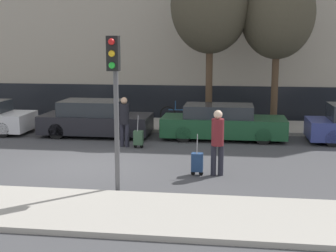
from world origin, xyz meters
TOP-DOWN VIEW (x-y plane):
  - ground_plane at (0.00, 0.00)m, footprint 80.00×80.00m
  - sidewalk_near at (0.00, -3.75)m, footprint 28.00×2.50m
  - sidewalk_far at (0.00, 7.00)m, footprint 28.00×3.00m
  - parked_car_1 at (-1.04, 4.53)m, footprint 4.26×1.86m
  - parked_car_2 at (3.93, 4.55)m, footprint 4.66×1.72m
  - pedestrian_left at (0.55, 2.76)m, footprint 0.34×0.34m
  - trolley_left at (1.08, 2.60)m, footprint 0.34×0.29m
  - pedestrian_right at (3.91, -0.44)m, footprint 0.35×0.34m
  - trolley_right at (3.36, -0.51)m, footprint 0.34×0.29m
  - traffic_light at (1.54, -2.36)m, footprint 0.28×0.47m
  - parked_bicycle at (1.98, 7.39)m, footprint 1.77×0.06m
  - bare_tree_near_crossing at (3.32, 6.27)m, footprint 3.18×3.18m
  - bare_tree_down_street at (5.99, 6.48)m, footprint 2.96×2.96m

SIDE VIEW (x-z plane):
  - ground_plane at x=0.00m, z-range 0.00..0.00m
  - sidewalk_near at x=0.00m, z-range 0.00..0.12m
  - sidewalk_far at x=0.00m, z-range 0.00..0.12m
  - trolley_left at x=1.08m, z-range -0.21..0.94m
  - trolley_right at x=3.36m, z-range -0.21..0.96m
  - parked_bicycle at x=1.98m, z-range 0.01..0.97m
  - parked_car_2 at x=3.93m, z-range -0.03..1.28m
  - parked_car_1 at x=-1.04m, z-range -0.04..1.35m
  - pedestrian_left at x=0.55m, z-range 0.12..1.88m
  - pedestrian_right at x=3.91m, z-range 0.13..1.96m
  - traffic_light at x=1.54m, z-range 0.80..4.59m
  - bare_tree_down_street at x=5.99m, z-range 1.51..7.97m
  - bare_tree_near_crossing at x=3.32m, z-range 1.62..8.57m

